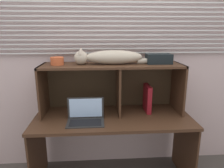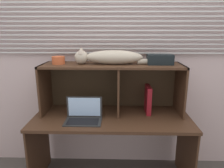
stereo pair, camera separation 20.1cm
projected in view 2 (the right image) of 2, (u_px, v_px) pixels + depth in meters
The scene contains 9 objects.
back_panel_with_blinds at pixel (113, 61), 2.34m from camera, with size 4.40×0.08×2.50m.
desk at pixel (112, 128), 2.15m from camera, with size 1.58×0.66×0.74m.
hutch_shelf_unit at pixel (113, 78), 2.18m from camera, with size 1.43×0.39×0.52m.
cat at pixel (111, 57), 2.08m from camera, with size 0.98×0.16×0.17m.
laptop at pixel (84, 116), 2.00m from camera, with size 0.35×0.21×0.22m.
binder_upright at pixel (148, 99), 2.19m from camera, with size 0.05×0.22×0.29m, color maroon.
book_stack at pixel (81, 109), 2.23m from camera, with size 0.16×0.22×0.05m.
small_basket at pixel (58, 60), 2.11m from camera, with size 0.13×0.13×0.08m, color #C5562E.
storage_box at pixel (160, 59), 2.08m from camera, with size 0.25×0.15×0.10m, color black.
Camera 2 is at (0.06, -1.78, 1.60)m, focal length 33.25 mm.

